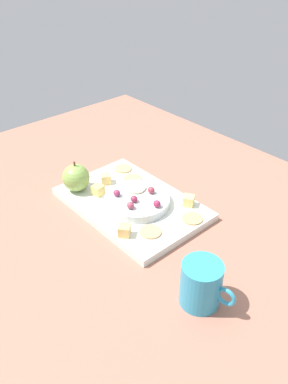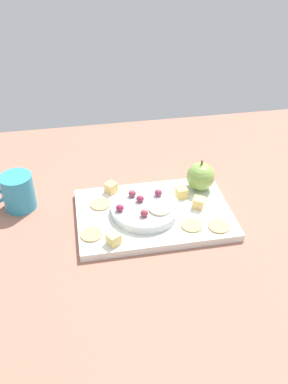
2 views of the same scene
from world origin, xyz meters
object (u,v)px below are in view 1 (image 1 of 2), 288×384
at_px(cheese_cube_2, 106,179).
at_px(cheese_cube_3, 124,231).
at_px(cracker_0, 133,179).
at_px(apple_slice_0, 135,188).
at_px(cracker_1, 192,218).
at_px(grape_0, 151,190).
at_px(grape_2, 157,204).
at_px(serving_dish, 137,201).
at_px(cracker_3, 151,232).
at_px(apple_whole, 76,178).
at_px(cup, 201,284).
at_px(cheese_cube_0, 98,190).
at_px(cracker_2, 123,169).
at_px(grape_1, 130,205).
at_px(cheese_cube_1, 189,201).
at_px(grape_3, 117,193).
at_px(platter, 132,204).
at_px(grape_4, 133,199).

bearing_deg(cheese_cube_2, cheese_cube_3, -26.59).
bearing_deg(cracker_0, apple_slice_0, -35.65).
xyz_separation_m(cracker_0, apple_slice_0, (0.07, -0.05, 0.02)).
relative_size(cracker_1, apple_slice_0, 0.95).
bearing_deg(grape_0, grape_2, -28.22).
xyz_separation_m(serving_dish, cracker_3, (0.10, -0.05, -0.01)).
distance_m(apple_whole, cup, 0.46).
bearing_deg(apple_whole, grape_0, 34.51).
relative_size(serving_dish, cracker_3, 3.27).
bearing_deg(cheese_cube_0, cracker_3, -0.58).
distance_m(cracker_2, grape_1, 0.22).
bearing_deg(cheese_cube_1, cracker_1, -37.94).
xyz_separation_m(cracker_2, grape_1, (0.18, -0.12, 0.03)).
height_order(cheese_cube_3, grape_3, grape_3).
relative_size(platter, grape_1, 19.65).
xyz_separation_m(grape_1, grape_4, (-0.02, 0.02, -0.00)).
bearing_deg(cracker_2, cheese_cube_2, -72.43).
bearing_deg(cheese_cube_0, cheese_cube_2, 122.28).
height_order(apple_whole, cracker_2, apple_whole).
bearing_deg(grape_3, apple_slice_0, 82.77).
height_order(cheese_cube_0, grape_0, grape_0).
height_order(cracker_1, grape_2, grape_2).
relative_size(cheese_cube_1, cracker_1, 0.52).
distance_m(grape_3, apple_slice_0, 0.05).
bearing_deg(grape_2, grape_0, 151.78).
height_order(cracker_1, grape_1, grape_1).
height_order(grape_1, grape_3, same).
height_order(cheese_cube_1, cracker_1, cheese_cube_1).
distance_m(cracker_1, cracker_2, 0.29).
bearing_deg(grape_0, apple_whole, -145.49).
bearing_deg(platter, cheese_cube_2, 178.44).
bearing_deg(platter, grape_3, -117.79).
height_order(apple_whole, cheese_cube_3, apple_whole).
bearing_deg(cracker_3, grape_1, 174.94).
bearing_deg(platter, apple_whole, -151.57).
distance_m(apple_whole, cracker_3, 0.26).
xyz_separation_m(cheese_cube_2, cracker_2, (-0.03, 0.08, -0.01)).
distance_m(platter, grape_1, 0.07).
height_order(grape_2, grape_4, grape_2).
distance_m(cracker_1, grape_0, 0.13).
relative_size(cheese_cube_2, grape_3, 1.37).
height_order(platter, grape_4, grape_4).
relative_size(cheese_cube_0, cheese_cube_3, 1.00).
distance_m(cheese_cube_1, grape_1, 0.15).
bearing_deg(platter, grape_2, 7.10).
distance_m(cheese_cube_2, grape_1, 0.16).
bearing_deg(cheese_cube_1, grape_4, -125.66).
relative_size(grape_1, cup, 0.17).
bearing_deg(cheese_cube_1, cup, -42.59).
xyz_separation_m(serving_dish, apple_slice_0, (-0.03, 0.02, 0.01)).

